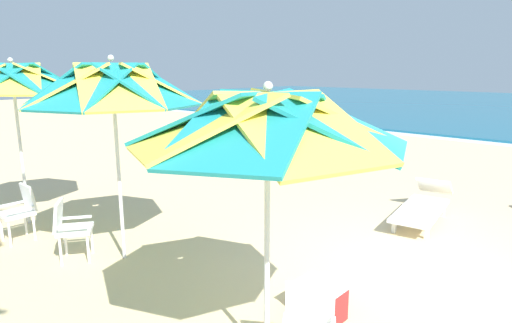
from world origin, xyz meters
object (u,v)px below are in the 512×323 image
at_px(beach_umbrella_1, 113,87).
at_px(plastic_chair_3, 20,209).
at_px(plastic_chair_2, 70,226).
at_px(sun_lounger_1, 423,205).
at_px(beach_umbrella_2, 13,80).
at_px(beach_umbrella_0, 268,123).
at_px(cooler_box, 321,300).

relative_size(beach_umbrella_1, plastic_chair_3, 3.24).
xyz_separation_m(plastic_chair_2, plastic_chair_3, (-1.30, -0.19, 0.00)).
xyz_separation_m(beach_umbrella_1, sun_lounger_1, (2.50, 4.39, -2.12)).
height_order(beach_umbrella_2, sun_lounger_1, beach_umbrella_2).
xyz_separation_m(beach_umbrella_0, beach_umbrella_1, (-2.92, 0.27, 0.21)).
height_order(plastic_chair_2, plastic_chair_3, same).
bearing_deg(sun_lounger_1, beach_umbrella_2, -136.46).
bearing_deg(beach_umbrella_0, plastic_chair_3, -174.72).
distance_m(plastic_chair_3, cooler_box, 4.88).
height_order(beach_umbrella_2, cooler_box, beach_umbrella_2).
bearing_deg(cooler_box, plastic_chair_3, -163.81).
xyz_separation_m(plastic_chair_2, sun_lounger_1, (2.99, 4.91, -0.22)).
relative_size(beach_umbrella_2, sun_lounger_1, 1.27).
relative_size(plastic_chair_3, cooler_box, 1.73).
bearing_deg(plastic_chair_2, sun_lounger_1, 58.69).
xyz_separation_m(plastic_chair_3, sun_lounger_1, (4.28, 5.09, -0.22)).
height_order(plastic_chair_2, beach_umbrella_2, beach_umbrella_2).
xyz_separation_m(beach_umbrella_0, plastic_chair_3, (-4.71, -0.44, -1.69)).
relative_size(beach_umbrella_0, beach_umbrella_2, 0.90).
bearing_deg(beach_umbrella_1, beach_umbrella_2, -171.64).
distance_m(beach_umbrella_1, sun_lounger_1, 5.47).
bearing_deg(plastic_chair_2, beach_umbrella_0, 4.19).
relative_size(sun_lounger_1, cooler_box, 4.43).
xyz_separation_m(beach_umbrella_0, plastic_chair_2, (-3.41, -0.25, -1.69)).
bearing_deg(beach_umbrella_0, cooler_box, 91.83).
bearing_deg(plastic_chair_3, beach_umbrella_1, 21.68).
bearing_deg(beach_umbrella_1, plastic_chair_3, -158.32).
bearing_deg(cooler_box, sun_lounger_1, 96.03).
distance_m(plastic_chair_2, beach_umbrella_2, 2.81).
height_order(beach_umbrella_0, plastic_chair_3, beach_umbrella_0).
bearing_deg(beach_umbrella_2, cooler_box, 10.67).
xyz_separation_m(beach_umbrella_1, beach_umbrella_2, (-2.51, -0.37, 0.05)).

